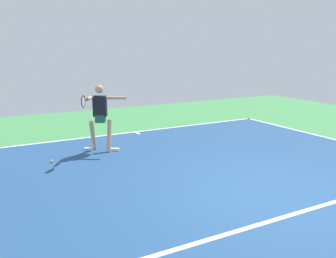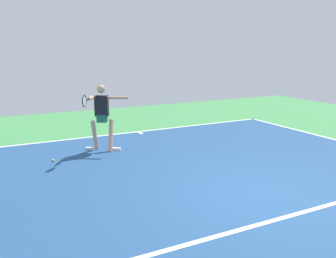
% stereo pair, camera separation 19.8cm
% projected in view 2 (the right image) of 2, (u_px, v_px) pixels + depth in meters
% --- Properties ---
extents(ground_plane, '(21.38, 21.38, 0.00)m').
position_uv_depth(ground_plane, '(260.00, 194.00, 6.83)').
color(ground_plane, '#428E4C').
extents(court_surface, '(9.58, 11.70, 0.00)m').
position_uv_depth(court_surface, '(260.00, 193.00, 6.83)').
color(court_surface, navy).
rests_on(court_surface, ground_plane).
extents(court_line_baseline_near, '(9.58, 0.10, 0.01)m').
position_uv_depth(court_line_baseline_near, '(138.00, 132.00, 11.85)').
color(court_line_baseline_near, white).
rests_on(court_line_baseline_near, ground_plane).
extents(court_line_service, '(7.18, 0.10, 0.01)m').
position_uv_depth(court_line_service, '(299.00, 213.00, 6.01)').
color(court_line_service, white).
rests_on(court_line_service, ground_plane).
extents(court_line_centre_mark, '(0.10, 0.30, 0.01)m').
position_uv_depth(court_line_centre_mark, '(140.00, 133.00, 11.68)').
color(court_line_centre_mark, white).
rests_on(court_line_centre_mark, ground_plane).
extents(tennis_player, '(1.32, 1.09, 1.74)m').
position_uv_depth(tennis_player, '(102.00, 113.00, 9.48)').
color(tennis_player, tan).
rests_on(tennis_player, ground_plane).
extents(tennis_ball_by_sideline, '(0.07, 0.07, 0.07)m').
position_uv_depth(tennis_ball_by_sideline, '(53.00, 160.00, 8.73)').
color(tennis_ball_by_sideline, '#CCE033').
rests_on(tennis_ball_by_sideline, ground_plane).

